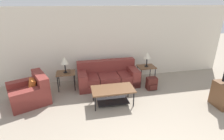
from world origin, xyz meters
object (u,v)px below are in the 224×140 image
Objects in this scene: table_lamp_right at (147,56)px; side_table_left at (66,74)px; armchair at (30,92)px; side_table_right at (146,68)px; table_lamp_left at (64,61)px; couch at (108,77)px; coffee_table at (113,93)px; backpack at (152,84)px.

side_table_left is at bearing 180.00° from table_lamp_right.
side_table_right is at bearing 9.05° from armchair.
side_table_right is at bearing 75.96° from table_lamp_right.
armchair is 1.36m from table_lamp_left.
couch is at bearing 0.21° from table_lamp_left.
coffee_table is 1.98× the size of side_table_left.
armchair is at bearing -170.95° from table_lamp_right.
side_table_left is at bearing 167.26° from backpack.
couch reaches higher than coffee_table.
side_table_right is 0.45m from table_lamp_right.
couch is at bearing 179.79° from table_lamp_right.
armchair reaches higher than coffee_table.
armchair is at bearing 179.72° from backpack.
couch is at bearing 85.90° from coffee_table.
table_lamp_right is at bearing -0.00° from side_table_left.
couch reaches higher than armchair.
couch is at bearing 14.27° from armchair.
side_table_right is at bearing 0.00° from side_table_left.
armchair is 2.25× the size of side_table_right.
armchair reaches higher than side_table_left.
side_table_right is 1.15× the size of table_lamp_right.
backpack is (2.75, -0.62, -0.32)m from side_table_left.
coffee_table is 1.98× the size of side_table_right.
side_table_left is (1.00, 0.60, 0.24)m from armchair.
coffee_table is 1.93m from side_table_right.
table_lamp_left reaches higher than armchair.
couch is 3.45× the size of side_table_right.
coffee_table is (-0.09, -1.23, 0.06)m from couch.
couch is 2.47m from armchair.
side_table_left is at bearing 104.04° from table_lamp_left.
armchair is 2.39m from coffee_table.
side_table_left is at bearing 180.00° from side_table_right.
table_lamp_right is at bearing 86.04° from backpack.
side_table_left is (-1.31, 1.22, 0.17)m from coffee_table.
side_table_right is at bearing 39.41° from coffee_table.
armchair is (-2.39, -0.61, -0.01)m from couch.
table_lamp_left reaches higher than backpack.
table_lamp_left is (-2.80, -0.00, 0.45)m from side_table_right.
backpack is at bearing -24.84° from couch.
couch is at bearing 0.21° from side_table_left.
side_table_right is at bearing 86.04° from backpack.
coffee_table is at bearing -15.01° from armchair.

